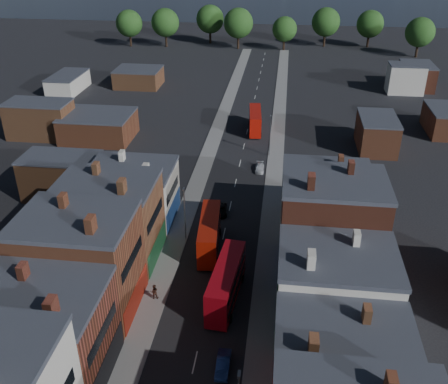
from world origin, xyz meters
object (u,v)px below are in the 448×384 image
(bus_0, at_px, (209,233))
(car_3, at_px, (260,168))
(car_2, at_px, (221,210))
(bus_1, at_px, (226,282))
(bus_2, at_px, (255,120))
(ped_1, at_px, (154,292))
(car_1, at_px, (223,364))

(bus_0, relative_size, car_3, 2.92)
(car_2, bearing_deg, bus_1, -86.60)
(bus_0, distance_m, bus_2, 44.63)
(car_2, relative_size, car_3, 1.12)
(bus_2, bearing_deg, car_3, -88.21)
(car_3, xyz_separation_m, ped_1, (-10.24, -36.31, 0.53))
(bus_0, relative_size, car_1, 2.87)
(car_2, xyz_separation_m, car_3, (5.03, 15.66, -0.04))
(car_2, height_order, ped_1, ped_1)
(bus_0, xyz_separation_m, car_1, (4.47, -20.53, -1.90))
(car_1, xyz_separation_m, car_2, (-4.20, 30.13, -0.05))
(bus_0, xyz_separation_m, car_3, (5.30, 25.26, -1.98))
(car_3, bearing_deg, car_2, -109.10)
(car_2, bearing_deg, car_1, -87.95)
(bus_1, distance_m, car_3, 35.52)
(bus_1, relative_size, ped_1, 5.92)
(bus_1, bearing_deg, ped_1, -168.65)
(bus_2, height_order, car_1, bus_2)
(car_2, relative_size, ped_1, 2.20)
(bus_0, distance_m, car_1, 21.10)
(bus_1, distance_m, car_1, 10.61)
(bus_2, distance_m, car_3, 19.49)
(bus_0, distance_m, ped_1, 12.20)
(bus_0, height_order, bus_1, bus_1)
(bus_1, bearing_deg, car_3, 92.38)
(bus_1, xyz_separation_m, car_1, (0.97, -10.38, -1.97))
(bus_0, relative_size, ped_1, 5.74)
(bus_1, xyz_separation_m, car_2, (-3.23, 19.76, -2.02))
(bus_1, height_order, ped_1, bus_1)
(car_1, bearing_deg, bus_2, 90.97)
(bus_0, xyz_separation_m, car_2, (0.27, 9.60, -1.94))
(bus_1, distance_m, bus_2, 54.69)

